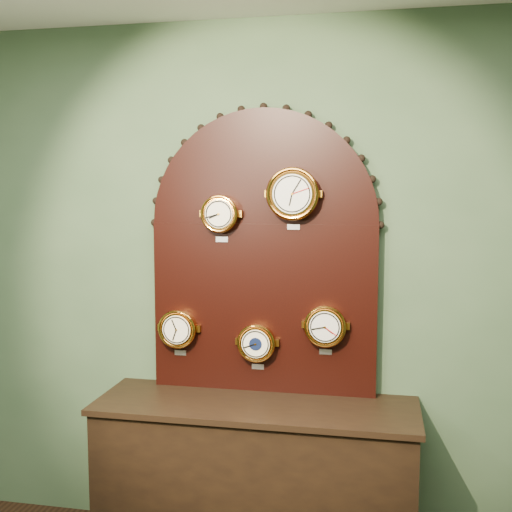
% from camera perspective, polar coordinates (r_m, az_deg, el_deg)
% --- Properties ---
extents(wall_back, '(4.00, 0.00, 4.00)m').
position_cam_1_polar(wall_back, '(3.36, 0.84, -2.60)').
color(wall_back, '#425C3F').
rests_on(wall_back, ground).
extents(shop_counter, '(1.60, 0.50, 0.80)m').
position_cam_1_polar(shop_counter, '(3.41, -0.07, -20.16)').
color(shop_counter, black).
rests_on(shop_counter, ground_plane).
extents(display_board, '(1.26, 0.06, 1.53)m').
position_cam_1_polar(display_board, '(3.29, 0.68, 1.16)').
color(display_board, black).
rests_on(display_board, shop_counter).
extents(roman_clock, '(0.20, 0.08, 0.25)m').
position_cam_1_polar(roman_clock, '(3.26, -3.31, 3.88)').
color(roman_clock, orange).
rests_on(roman_clock, display_board).
extents(arabic_clock, '(0.27, 0.08, 0.32)m').
position_cam_1_polar(arabic_clock, '(3.18, 3.40, 5.70)').
color(arabic_clock, orange).
rests_on(arabic_clock, display_board).
extents(hygrometer, '(0.21, 0.08, 0.26)m').
position_cam_1_polar(hygrometer, '(3.41, -7.15, -6.62)').
color(hygrometer, orange).
rests_on(hygrometer, display_board).
extents(barometer, '(0.20, 0.08, 0.26)m').
position_cam_1_polar(barometer, '(3.31, 0.06, -7.95)').
color(barometer, orange).
rests_on(barometer, display_board).
extents(tide_clock, '(0.22, 0.08, 0.27)m').
position_cam_1_polar(tide_clock, '(3.24, 6.38, -6.39)').
color(tide_clock, orange).
rests_on(tide_clock, display_board).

